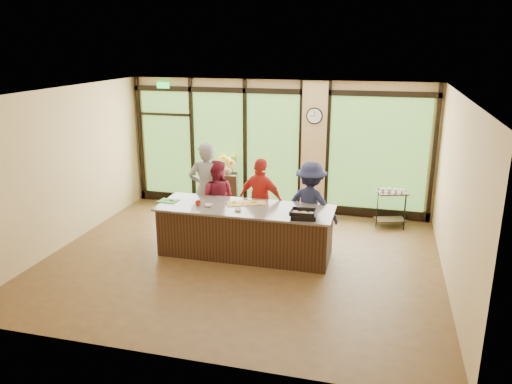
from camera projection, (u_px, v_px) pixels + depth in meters
The scene contains 25 objects.
floor at pixel (241, 260), 9.03m from camera, with size 7.00×7.00×0.00m, color #51341C.
ceiling at pixel (240, 92), 8.17m from camera, with size 7.00×7.00×0.00m, color white.
back_wall at pixel (277, 147), 11.38m from camera, with size 7.00×7.00×0.00m, color tan.
left_wall at pixel (63, 168), 9.44m from camera, with size 6.00×6.00×0.00m, color tan.
right_wall at pixel (456, 196), 7.76m from camera, with size 6.00×6.00×0.00m, color tan.
window_wall at pixel (284, 152), 11.33m from camera, with size 6.90×0.12×3.00m.
island_base at pixel (245, 232), 9.18m from camera, with size 3.10×1.00×0.88m, color #331D11.
countertop at pixel (245, 208), 9.05m from camera, with size 3.20×1.10×0.04m, color slate.
wall_clock at pixel (314, 116), 10.84m from camera, with size 0.36×0.04×0.36m.
cook_left at pixel (207, 190), 9.91m from camera, with size 0.71×0.46×1.94m, color slate.
cook_midleft at pixel (216, 198), 9.97m from camera, with size 0.77×0.60×1.58m, color maroon.
cook_midright at pixel (261, 201), 9.69m from camera, with size 0.98×0.41×1.67m, color red.
cook_right at pixel (311, 205), 9.44m from camera, with size 1.07×0.62×1.66m, color #1B1E3C.
roasting_pan at pixel (303, 216), 8.46m from camera, with size 0.42×0.33×0.08m, color black.
mixing_bowl at pixel (302, 212), 8.64m from camera, with size 0.32×0.32×0.08m, color silver.
cutting_board_left at pixel (168, 201), 9.38m from camera, with size 0.35×0.27×0.01m, color green.
cutting_board_center at pixel (238, 203), 9.23m from camera, with size 0.42×0.32×0.01m, color gold.
cutting_board_right at pixel (256, 203), 9.26m from camera, with size 0.38×0.28×0.01m, color gold.
prep_bowl_near at pixel (209, 205), 9.06m from camera, with size 0.15×0.15×0.05m, color white.
prep_bowl_mid at pixel (238, 210), 8.85m from camera, with size 0.12×0.12×0.04m, color white.
prep_bowl_far at pixel (260, 204), 9.18m from camera, with size 0.12×0.12×0.03m, color white.
red_ramekin at pixel (198, 203), 9.12m from camera, with size 0.11×0.11×0.09m, color #9F160F.
flower_stand at pixel (228, 191), 11.73m from camera, with size 0.42×0.42×0.85m, color #331D11.
flower_vase at pixel (228, 169), 11.57m from camera, with size 0.24×0.24×0.25m, color #997753.
bar_cart at pixel (391, 204), 10.54m from camera, with size 0.70×0.53×0.84m.
Camera 1 is at (2.34, -7.96, 3.80)m, focal length 35.00 mm.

